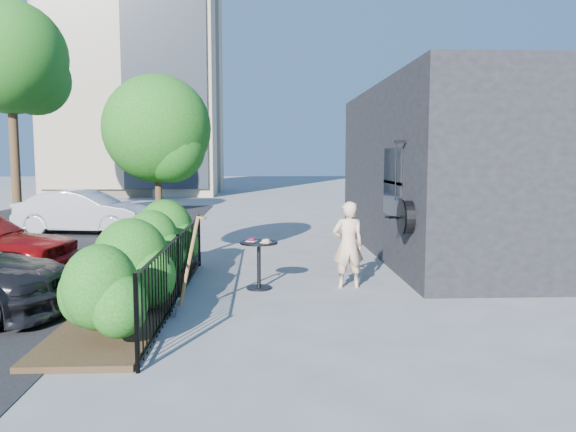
{
  "coord_description": "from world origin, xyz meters",
  "views": [
    {
      "loc": [
        -0.14,
        -8.9,
        2.32
      ],
      "look_at": [
        0.34,
        1.71,
        1.2
      ],
      "focal_mm": 35.0,
      "sensor_mm": 36.0,
      "label": 1
    }
  ],
  "objects_px": {
    "patio_tree": "(160,135)",
    "shovel": "(187,271)",
    "street_tree_far": "(11,65)",
    "cafe_table": "(259,256)",
    "car_silver": "(85,212)",
    "woman": "(348,245)"
  },
  "relations": [
    {
      "from": "patio_tree",
      "to": "cafe_table",
      "type": "height_order",
      "value": "patio_tree"
    },
    {
      "from": "patio_tree",
      "to": "car_silver",
      "type": "bearing_deg",
      "value": 120.99
    },
    {
      "from": "shovel",
      "to": "patio_tree",
      "type": "bearing_deg",
      "value": 105.36
    },
    {
      "from": "cafe_table",
      "to": "car_silver",
      "type": "height_order",
      "value": "car_silver"
    },
    {
      "from": "cafe_table",
      "to": "woman",
      "type": "xyz_separation_m",
      "value": [
        1.58,
        0.03,
        0.19
      ]
    },
    {
      "from": "street_tree_far",
      "to": "woman",
      "type": "distance_m",
      "value": 18.05
    },
    {
      "from": "woman",
      "to": "shovel",
      "type": "height_order",
      "value": "woman"
    },
    {
      "from": "patio_tree",
      "to": "shovel",
      "type": "relative_size",
      "value": 2.62
    },
    {
      "from": "patio_tree",
      "to": "shovel",
      "type": "height_order",
      "value": "patio_tree"
    },
    {
      "from": "woman",
      "to": "car_silver",
      "type": "distance_m",
      "value": 10.14
    },
    {
      "from": "street_tree_far",
      "to": "cafe_table",
      "type": "bearing_deg",
      "value": -53.47
    },
    {
      "from": "shovel",
      "to": "car_silver",
      "type": "distance_m",
      "value": 10.04
    },
    {
      "from": "patio_tree",
      "to": "cafe_table",
      "type": "relative_size",
      "value": 4.4
    },
    {
      "from": "street_tree_far",
      "to": "car_silver",
      "type": "bearing_deg",
      "value": -52.33
    },
    {
      "from": "patio_tree",
      "to": "shovel",
      "type": "distance_m",
      "value": 4.25
    },
    {
      "from": "street_tree_far",
      "to": "cafe_table",
      "type": "distance_m",
      "value": 17.18
    },
    {
      "from": "cafe_table",
      "to": "shovel",
      "type": "height_order",
      "value": "shovel"
    },
    {
      "from": "patio_tree",
      "to": "woman",
      "type": "xyz_separation_m",
      "value": [
        3.6,
        -1.89,
        -1.99
      ]
    },
    {
      "from": "cafe_table",
      "to": "car_silver",
      "type": "relative_size",
      "value": 0.22
    },
    {
      "from": "patio_tree",
      "to": "woman",
      "type": "distance_m",
      "value": 4.53
    },
    {
      "from": "cafe_table",
      "to": "car_silver",
      "type": "bearing_deg",
      "value": 125.64
    },
    {
      "from": "patio_tree",
      "to": "cafe_table",
      "type": "distance_m",
      "value": 3.54
    }
  ]
}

